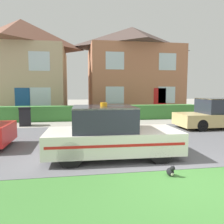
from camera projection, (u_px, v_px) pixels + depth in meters
name	position (u px, v px, depth m)	size (l,w,h in m)	color
ground_plane	(191.00, 182.00, 4.67)	(80.00, 80.00, 0.00)	gray
road_strip	(138.00, 139.00, 8.71)	(28.00, 6.79, 0.01)	#5B5B60
lawn_verge	(204.00, 193.00, 4.19)	(28.00, 2.43, 0.01)	#3D7533
garden_hedge	(93.00, 113.00, 14.23)	(14.05, 0.81, 0.94)	#3D7F38
police_car	(110.00, 134.00, 6.33)	(3.87, 1.74, 1.60)	black
cat	(171.00, 171.00, 4.99)	(0.19, 0.32, 0.28)	black
neighbour_car_near	(219.00, 114.00, 11.22)	(4.16, 1.71, 1.53)	black
house_left	(22.00, 66.00, 17.84)	(7.19, 7.05, 7.62)	tan
house_right	(132.00, 69.00, 19.55)	(7.89, 6.36, 7.47)	#A86B4C
wheelie_bin	(25.00, 116.00, 11.99)	(0.76, 0.76, 1.02)	black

